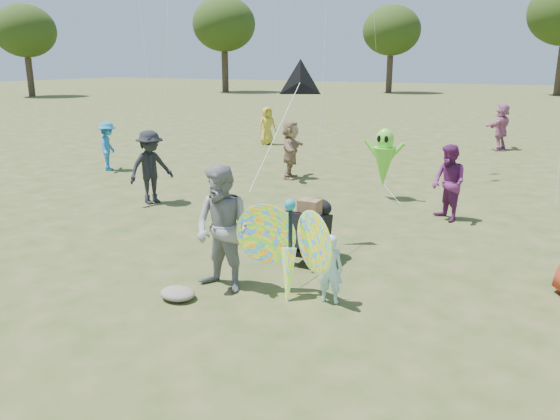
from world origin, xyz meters
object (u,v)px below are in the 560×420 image
at_px(child_girl, 330,269).
at_px(crowd_i, 108,146).
at_px(butterfly_kite, 289,250).
at_px(crowd_g, 267,126).
at_px(crowd_e, 448,183).
at_px(adult_man, 223,229).
at_px(alien_kite, 384,160).
at_px(jogging_stroller, 312,226).
at_px(crowd_b, 151,167).
at_px(crowd_d, 291,150).
at_px(crowd_j, 501,126).

height_order(child_girl, crowd_i, crowd_i).
bearing_deg(butterfly_kite, crowd_g, 120.47).
bearing_deg(crowd_e, butterfly_kite, -58.66).
relative_size(child_girl, adult_man, 0.54).
relative_size(child_girl, alien_kite, 0.58).
bearing_deg(jogging_stroller, crowd_i, 153.47).
height_order(crowd_b, crowd_i, crowd_b).
bearing_deg(child_girl, jogging_stroller, -65.00).
bearing_deg(adult_man, crowd_d, 116.58).
relative_size(child_girl, jogging_stroller, 0.92).
distance_m(crowd_b, crowd_e, 6.75).
relative_size(crowd_g, alien_kite, 0.87).
relative_size(crowd_b, crowd_g, 1.15).
relative_size(crowd_b, crowd_j, 0.99).
distance_m(crowd_b, alien_kite, 5.58).
bearing_deg(crowd_i, crowd_g, -45.50).
relative_size(adult_man, crowd_d, 1.12).
xyz_separation_m(crowd_j, alien_kite, (-1.56, -9.60, 0.09)).
height_order(crowd_b, crowd_g, crowd_b).
relative_size(crowd_b, crowd_e, 1.07).
xyz_separation_m(crowd_e, crowd_j, (-0.22, 10.77, 0.07)).
distance_m(crowd_e, crowd_i, 10.39).
bearing_deg(child_girl, crowd_b, -36.64).
bearing_deg(jogging_stroller, child_girl, -57.22).
bearing_deg(crowd_i, crowd_d, -106.08).
height_order(crowd_i, crowd_j, crowd_j).
xyz_separation_m(child_girl, adult_man, (-1.57, -0.31, 0.44)).
xyz_separation_m(adult_man, butterfly_kite, (0.97, 0.23, -0.23)).
bearing_deg(crowd_i, crowd_e, -126.07).
height_order(crowd_e, alien_kite, alien_kite).
height_order(crowd_d, alien_kite, alien_kite).
relative_size(adult_man, crowd_j, 1.06).
relative_size(adult_man, alien_kite, 1.07).
height_order(child_girl, adult_man, adult_man).
xyz_separation_m(adult_man, jogging_stroller, (0.64, 1.71, -0.32)).
bearing_deg(crowd_g, crowd_d, -107.72).
height_order(crowd_b, butterfly_kite, crowd_b).
relative_size(child_girl, butterfly_kite, 0.58).
xyz_separation_m(crowd_e, jogging_stroller, (-1.51, -3.57, -0.20)).
bearing_deg(adult_man, jogging_stroller, 76.19).
bearing_deg(child_girl, crowd_d, -67.91).
relative_size(crowd_j, jogging_stroller, 1.61).
xyz_separation_m(jogging_stroller, butterfly_kite, (0.33, -1.48, 0.09)).
distance_m(crowd_g, crowd_i, 7.24).
bearing_deg(alien_kite, crowd_d, 160.20).
relative_size(butterfly_kite, alien_kite, 1.00).
height_order(crowd_d, jogging_stroller, crowd_d).
relative_size(adult_man, crowd_b, 1.08).
height_order(adult_man, crowd_j, adult_man).
bearing_deg(crowd_e, crowd_i, -139.30).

